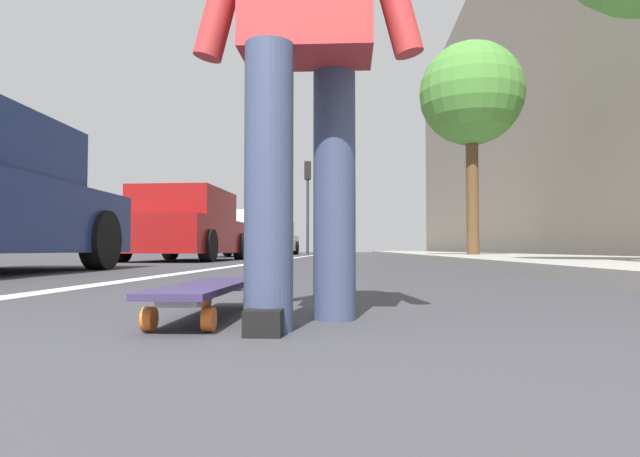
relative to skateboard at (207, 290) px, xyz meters
The scene contains 11 objects.
ground_plane 8.59m from the skateboard, ahead, with size 80.00×80.00×0.00m, color #38383D.
lane_stripe_white 18.63m from the skateboard, ahead, with size 52.00×0.16×0.01m, color silver.
sidewalk_curb 16.97m from the skateboard, 12.06° to the right, with size 52.00×3.20×0.12m, color #9E9B93.
building_facade 22.54m from the skateboard, 17.96° to the right, with size 40.00×1.20×12.74m, color gray.
skateboard is the anchor object (origin of this frame).
skater_person 0.92m from the skateboard, 113.35° to the right, with size 0.46×0.72×1.64m.
parked_car_mid 9.66m from the skateboard, 18.09° to the left, with size 4.14×1.95×1.46m.
parked_car_far 16.15m from the skateboard, 11.65° to the left, with size 4.36×2.08×1.47m.
parked_car_end 22.05m from the skateboard, ahead, with size 4.11×1.95×1.47m.
traffic_light 21.96m from the skateboard, ahead, with size 0.33×0.28×4.12m.
street_tree_mid 11.52m from the skateboard, 16.71° to the right, with size 2.34×2.34×4.94m.
Camera 1 is at (-0.38, -0.34, 0.23)m, focal length 30.21 mm.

